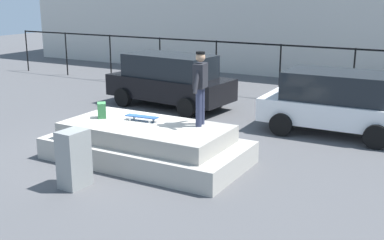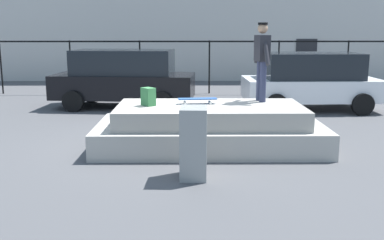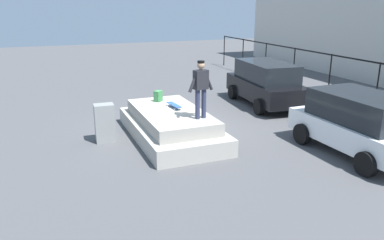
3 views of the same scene
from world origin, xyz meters
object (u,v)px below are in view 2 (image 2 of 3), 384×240
Objects in this scene: car_black_hatchback_near at (124,77)px; utility_box at (194,143)px; backpack at (148,97)px; car_white_hatchback_mid at (311,80)px; skateboard at (198,99)px; skateboarder at (262,56)px.

car_black_hatchback_near is 7.43m from utility_box.
car_white_hatchback_mid is (4.61, 4.63, -0.16)m from backpack.
skateboard is 2.24× the size of backpack.
skateboarder is at bearing -51.10° from car_black_hatchback_near.
car_white_hatchback_mid is at bearing -4.58° from car_black_hatchback_near.
skateboarder is 0.42× the size of car_white_hatchback_mid.
skateboard is (-1.41, -0.35, -0.89)m from skateboarder.
car_white_hatchback_mid is 7.61m from utility_box.
skateboarder reaches higher than utility_box.
skateboarder is 2.63m from backpack.
backpack is 0.08× the size of car_black_hatchback_near.
skateboarder is 4.55× the size of backpack.
utility_box is (2.13, -7.11, -0.36)m from car_black_hatchback_near.
car_black_hatchback_near is 1.11× the size of car_white_hatchback_mid.
utility_box is (-0.11, -2.25, -0.40)m from skateboard.
skateboarder is 5.87m from car_black_hatchback_near.
utility_box is at bearing -73.36° from car_black_hatchback_near.
skateboarder is at bearing 13.92° from skateboard.
car_white_hatchback_mid reaches higher than backpack.
backpack is (-1.03, -0.23, 0.09)m from skateboard.
car_white_hatchback_mid is (2.18, 4.05, -0.96)m from skateboarder.
skateboard is 0.18× the size of car_black_hatchback_near.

